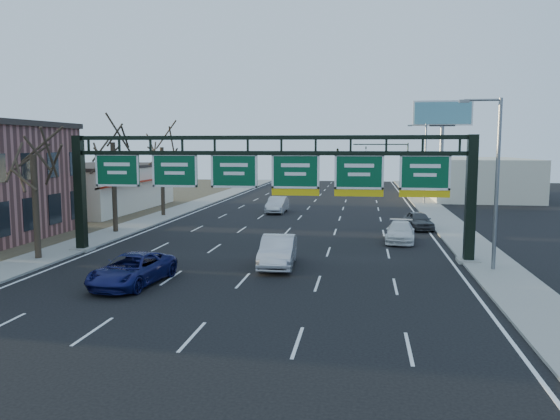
% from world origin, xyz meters
% --- Properties ---
extents(ground, '(160.00, 160.00, 0.00)m').
position_xyz_m(ground, '(0.00, 0.00, 0.00)').
color(ground, black).
rests_on(ground, ground).
extents(sidewalk_left, '(3.00, 120.00, 0.12)m').
position_xyz_m(sidewalk_left, '(-12.80, 20.00, 0.06)').
color(sidewalk_left, gray).
rests_on(sidewalk_left, ground).
extents(sidewalk_right, '(3.00, 120.00, 0.12)m').
position_xyz_m(sidewalk_right, '(12.80, 20.00, 0.06)').
color(sidewalk_right, gray).
rests_on(sidewalk_right, ground).
extents(dirt_strip_left, '(21.00, 120.00, 0.06)m').
position_xyz_m(dirt_strip_left, '(-25.00, 20.00, 0.03)').
color(dirt_strip_left, '#473D2B').
rests_on(dirt_strip_left, ground).
extents(lane_markings, '(21.60, 120.00, 0.01)m').
position_xyz_m(lane_markings, '(0.00, 20.00, 0.01)').
color(lane_markings, white).
rests_on(lane_markings, ground).
extents(sign_gantry, '(24.60, 1.20, 7.20)m').
position_xyz_m(sign_gantry, '(0.16, 8.00, 4.63)').
color(sign_gantry, black).
rests_on(sign_gantry, ground).
extents(cream_strip, '(10.90, 18.40, 4.70)m').
position_xyz_m(cream_strip, '(-21.48, 29.00, 2.36)').
color(cream_strip, beige).
rests_on(cream_strip, ground).
extents(building_right_distant, '(12.00, 20.00, 5.00)m').
position_xyz_m(building_right_distant, '(20.00, 50.00, 2.50)').
color(building_right_distant, beige).
rests_on(building_right_distant, ground).
extents(tree_gantry, '(3.60, 3.60, 8.48)m').
position_xyz_m(tree_gantry, '(-12.80, 5.00, 7.11)').
color(tree_gantry, '#2D2219').
rests_on(tree_gantry, sidewalk_left).
extents(tree_mid, '(3.60, 3.60, 9.24)m').
position_xyz_m(tree_mid, '(-12.80, 15.00, 7.85)').
color(tree_mid, '#2D2219').
rests_on(tree_mid, sidewalk_left).
extents(tree_far, '(3.60, 3.60, 8.86)m').
position_xyz_m(tree_far, '(-12.80, 25.00, 7.48)').
color(tree_far, '#2D2219').
rests_on(tree_far, sidewalk_left).
extents(streetlight_near, '(2.15, 0.22, 9.00)m').
position_xyz_m(streetlight_near, '(12.47, 6.00, 5.08)').
color(streetlight_near, slate).
rests_on(streetlight_near, sidewalk_right).
extents(streetlight_far, '(2.15, 0.22, 9.00)m').
position_xyz_m(streetlight_far, '(12.47, 40.00, 5.08)').
color(streetlight_far, slate).
rests_on(streetlight_far, sidewalk_right).
extents(billboard_right, '(7.00, 0.50, 12.00)m').
position_xyz_m(billboard_right, '(15.00, 44.98, 9.06)').
color(billboard_right, slate).
rests_on(billboard_right, ground).
extents(traffic_signal_mast, '(10.16, 0.54, 7.00)m').
position_xyz_m(traffic_signal_mast, '(5.69, 55.00, 5.50)').
color(traffic_signal_mast, black).
rests_on(traffic_signal_mast, ground).
extents(car_blue_suv, '(3.02, 5.52, 1.47)m').
position_xyz_m(car_blue_suv, '(-5.02, 0.44, 0.73)').
color(car_blue_suv, '#131654').
rests_on(car_blue_suv, ground).
extents(car_silver_sedan, '(2.08, 5.18, 1.67)m').
position_xyz_m(car_silver_sedan, '(1.20, 5.39, 0.84)').
color(car_silver_sedan, '#B7B7BC').
rests_on(car_silver_sedan, ground).
extents(car_white_wagon, '(2.30, 4.83, 1.36)m').
position_xyz_m(car_white_wagon, '(8.32, 14.35, 0.68)').
color(car_white_wagon, white).
rests_on(car_white_wagon, ground).
extents(car_grey_far, '(2.42, 4.35, 1.40)m').
position_xyz_m(car_grey_far, '(10.13, 20.38, 0.70)').
color(car_grey_far, '#3D3F42').
rests_on(car_grey_far, ground).
extents(car_silver_distant, '(1.76, 4.79, 1.57)m').
position_xyz_m(car_silver_distant, '(-2.64, 29.42, 0.78)').
color(car_silver_distant, silver).
rests_on(car_silver_distant, ground).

